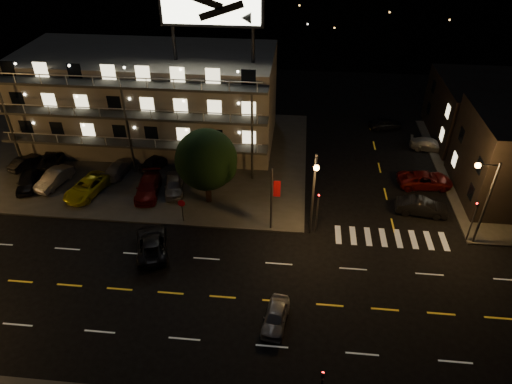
# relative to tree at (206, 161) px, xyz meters

# --- Properties ---
(ground) EXTENTS (140.00, 140.00, 0.00)m
(ground) POSITION_rel_tree_xyz_m (1.30, -11.93, -4.60)
(ground) COLOR black
(ground) RESTS_ON ground
(curb_nw) EXTENTS (44.00, 24.00, 0.15)m
(curb_nw) POSITION_rel_tree_xyz_m (-12.70, 8.07, -4.52)
(curb_nw) COLOR #353633
(curb_nw) RESTS_ON ground
(motel) EXTENTS (28.00, 13.80, 18.10)m
(motel) POSITION_rel_tree_xyz_m (-8.64, 11.95, 0.75)
(motel) COLOR gray
(motel) RESTS_ON ground
(side_bldg_back) EXTENTS (14.06, 12.00, 7.00)m
(side_bldg_back) POSITION_rel_tree_xyz_m (31.29, 16.07, -1.10)
(side_bldg_back) COLOR black
(side_bldg_back) RESTS_ON ground
(streetlight_nc) EXTENTS (0.44, 1.92, 8.00)m
(streetlight_nc) POSITION_rel_tree_xyz_m (9.80, -3.99, 0.36)
(streetlight_nc) COLOR #2D2D30
(streetlight_nc) RESTS_ON ground
(streetlight_ne) EXTENTS (1.92, 0.44, 8.00)m
(streetlight_ne) POSITION_rel_tree_xyz_m (23.44, -3.63, 0.36)
(streetlight_ne) COLOR #2D2D30
(streetlight_ne) RESTS_ON ground
(signal_nw) EXTENTS (0.20, 0.27, 4.60)m
(signal_nw) POSITION_rel_tree_xyz_m (10.30, -3.43, -2.03)
(signal_nw) COLOR #2D2D30
(signal_nw) RESTS_ON ground
(signal_ne) EXTENTS (0.27, 0.20, 4.60)m
(signal_ne) POSITION_rel_tree_xyz_m (23.30, -3.43, -2.03)
(signal_ne) COLOR #2D2D30
(signal_ne) RESTS_ON ground
(banner_north) EXTENTS (0.83, 0.16, 6.40)m
(banner_north) POSITION_rel_tree_xyz_m (6.39, -3.53, -1.17)
(banner_north) COLOR #2D2D30
(banner_north) RESTS_ON ground
(stop_sign) EXTENTS (0.91, 0.11, 2.61)m
(stop_sign) POSITION_rel_tree_xyz_m (-1.70, -3.36, -2.89)
(stop_sign) COLOR #2D2D30
(stop_sign) RESTS_ON ground
(tree) EXTENTS (5.95, 5.73, 7.49)m
(tree) POSITION_rel_tree_xyz_m (0.00, 0.00, 0.00)
(tree) COLOR black
(tree) RESTS_ON curb_nw
(lot_car_0) EXTENTS (2.93, 4.58, 1.45)m
(lot_car_0) POSITION_rel_tree_xyz_m (-18.53, 0.43, -3.72)
(lot_car_0) COLOR black
(lot_car_0) RESTS_ON curb_nw
(lot_car_1) EXTENTS (2.62, 4.80, 1.50)m
(lot_car_1) POSITION_rel_tree_xyz_m (-16.06, 1.21, -3.70)
(lot_car_1) COLOR gray
(lot_car_1) RESTS_ON curb_nw
(lot_car_2) EXTENTS (3.71, 5.79, 1.49)m
(lot_car_2) POSITION_rel_tree_xyz_m (-12.10, 0.04, -3.71)
(lot_car_2) COLOR #D1CC13
(lot_car_2) RESTS_ON curb_nw
(lot_car_3) EXTENTS (2.67, 5.39, 1.50)m
(lot_car_3) POSITION_rel_tree_xyz_m (-6.09, 0.59, -3.70)
(lot_car_3) COLOR #600F0D
(lot_car_3) RESTS_ON curb_nw
(lot_car_4) EXTENTS (2.77, 4.69, 1.50)m
(lot_car_4) POSITION_rel_tree_xyz_m (-3.69, 1.27, -3.70)
(lot_car_4) COLOR gray
(lot_car_4) RESTS_ON curb_nw
(lot_car_5) EXTENTS (2.42, 3.93, 1.22)m
(lot_car_5) POSITION_rel_tree_xyz_m (-20.79, 4.14, -3.84)
(lot_car_5) COLOR black
(lot_car_5) RESTS_ON curb_nw
(lot_car_6) EXTENTS (3.16, 5.25, 1.37)m
(lot_car_6) POSITION_rel_tree_xyz_m (-18.13, 5.20, -3.77)
(lot_car_6) COLOR black
(lot_car_6) RESTS_ON curb_nw
(lot_car_7) EXTENTS (2.40, 4.76, 1.33)m
(lot_car_7) POSITION_rel_tree_xyz_m (-10.32, 3.93, -3.78)
(lot_car_7) COLOR gray
(lot_car_7) RESTS_ON curb_nw
(lot_car_8) EXTENTS (3.27, 4.47, 1.42)m
(lot_car_8) POSITION_rel_tree_xyz_m (-6.72, 5.57, -3.74)
(lot_car_8) COLOR black
(lot_car_8) RESTS_ON curb_nw
(lot_car_9) EXTENTS (1.48, 4.01, 1.31)m
(lot_car_9) POSITION_rel_tree_xyz_m (-0.71, 5.01, -3.79)
(lot_car_9) COLOR #600F0D
(lot_car_9) RESTS_ON curb_nw
(side_car_0) EXTENTS (4.82, 2.13, 1.54)m
(side_car_0) POSITION_rel_tree_xyz_m (20.10, 0.15, -3.83)
(side_car_0) COLOR black
(side_car_0) RESTS_ON ground
(side_car_1) EXTENTS (5.64, 2.95, 1.51)m
(side_car_1) POSITION_rel_tree_xyz_m (21.37, 4.92, -3.84)
(side_car_1) COLOR #600F0D
(side_car_1) RESTS_ON ground
(side_car_2) EXTENTS (4.85, 2.69, 1.33)m
(side_car_2) POSITION_rel_tree_xyz_m (23.51, 12.70, -3.93)
(side_car_2) COLOR gray
(side_car_2) RESTS_ON ground
(side_car_3) EXTENTS (4.30, 2.53, 1.37)m
(side_car_3) POSITION_rel_tree_xyz_m (19.05, 17.63, -3.91)
(side_car_3) COLOR black
(side_car_3) RESTS_ON ground
(road_car_east) EXTENTS (2.07, 4.03, 1.31)m
(road_car_east) POSITION_rel_tree_xyz_m (7.42, -13.91, -3.94)
(road_car_east) COLOR gray
(road_car_east) RESTS_ON ground
(road_car_west) EXTENTS (4.01, 5.93, 1.51)m
(road_car_west) POSITION_rel_tree_xyz_m (-3.39, -7.40, -3.84)
(road_car_west) COLOR black
(road_car_west) RESTS_ON ground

